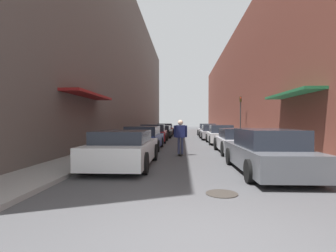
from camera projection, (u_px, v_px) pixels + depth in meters
ground at (185, 139)px, 24.48m from camera, size 116.01×116.01×0.00m
curb_strip_left at (147, 135)px, 29.98m from camera, size 1.80×52.73×0.12m
curb_strip_right at (224, 135)px, 29.50m from camera, size 1.80×52.73×0.12m
building_row_left at (121, 71)px, 30.02m from camera, size 4.90×52.73×14.77m
building_row_right at (250, 85)px, 29.25m from camera, size 4.90×52.73×11.29m
parked_car_left_0 at (124, 149)px, 9.32m from camera, size 2.07×4.63×1.28m
parked_car_left_1 at (143, 138)px, 15.08m from camera, size 2.06×4.55×1.32m
parked_car_left_2 at (154, 134)px, 20.29m from camera, size 2.07×4.18×1.38m
parked_car_left_3 at (162, 131)px, 26.27m from camera, size 2.01×4.81×1.22m
parked_car_left_4 at (165, 129)px, 31.62m from camera, size 2.04×4.35×1.37m
parked_car_left_5 at (167, 129)px, 37.20m from camera, size 1.88×4.31×1.19m
parked_car_right_0 at (266, 152)px, 8.12m from camera, size 1.89×4.73×1.36m
parked_car_right_1 at (237, 141)px, 13.24m from camera, size 1.94×4.36×1.25m
parked_car_right_2 at (220, 135)px, 18.91m from camera, size 1.85×3.96×1.35m
parked_car_right_3 at (212, 132)px, 23.54m from camera, size 2.05×4.01×1.32m
parked_car_right_4 at (207, 130)px, 28.61m from camera, size 1.98×4.32×1.38m
skateboarder at (180, 134)px, 12.38m from camera, size 0.64×0.78×1.67m
manhole_cover at (222, 194)px, 5.75m from camera, size 0.70×0.70×0.02m
traffic_light at (240, 113)px, 22.49m from camera, size 0.16×0.22×3.62m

